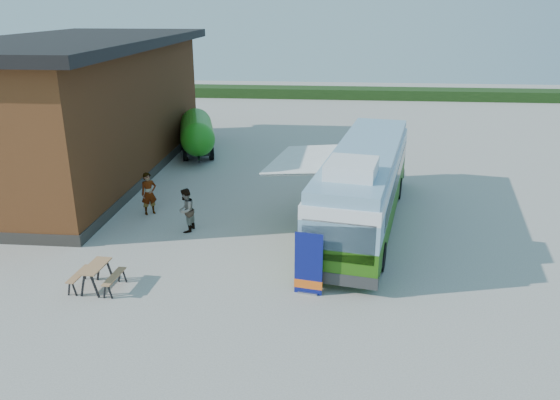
# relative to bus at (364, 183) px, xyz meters

# --- Properties ---
(ground) EXTENTS (100.00, 100.00, 0.00)m
(ground) POSITION_rel_bus_xyz_m (-4.85, -3.45, -1.90)
(ground) COLOR #BCB7AD
(ground) RESTS_ON ground
(barn) EXTENTS (9.60, 21.20, 7.50)m
(barn) POSITION_rel_bus_xyz_m (-15.35, 6.55, 1.69)
(barn) COLOR brown
(barn) RESTS_ON ground
(hedge) EXTENTS (40.00, 3.00, 1.00)m
(hedge) POSITION_rel_bus_xyz_m (3.15, 34.55, -1.40)
(hedge) COLOR #264419
(hedge) RESTS_ON ground
(bus) EXTENTS (5.07, 13.23, 3.98)m
(bus) POSITION_rel_bus_xyz_m (0.00, 0.00, 0.00)
(bus) COLOR #3A7713
(bus) RESTS_ON ground
(awning) EXTENTS (3.68, 5.08, 0.55)m
(awning) POSITION_rel_bus_xyz_m (-2.27, -0.31, 0.99)
(awning) COLOR white
(awning) RESTS_ON ground
(banner) EXTENTS (0.95, 0.30, 2.21)m
(banner) POSITION_rel_bus_xyz_m (-2.11, -6.36, -1.00)
(banner) COLOR navy
(banner) RESTS_ON ground
(picnic_table) EXTENTS (1.62, 1.46, 0.88)m
(picnic_table) POSITION_rel_bus_xyz_m (-9.25, -6.67, -1.25)
(picnic_table) COLOR #A97A4F
(picnic_table) RESTS_ON ground
(person_a) EXTENTS (0.86, 0.80, 1.97)m
(person_a) POSITION_rel_bus_xyz_m (-9.70, 0.40, -0.92)
(person_a) COLOR #999999
(person_a) RESTS_ON ground
(person_b) EXTENTS (0.84, 1.02, 1.90)m
(person_b) POSITION_rel_bus_xyz_m (-7.49, -1.47, -0.95)
(person_b) COLOR #999999
(person_b) RESTS_ON ground
(slurry_tanker) EXTENTS (3.24, 6.81, 2.58)m
(slurry_tanker) POSITION_rel_bus_xyz_m (-9.96, 10.94, -0.42)
(slurry_tanker) COLOR #208919
(slurry_tanker) RESTS_ON ground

